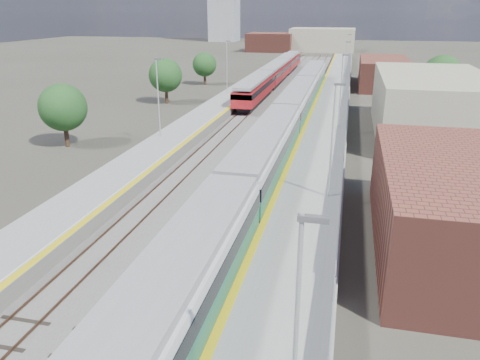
% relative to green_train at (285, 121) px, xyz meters
% --- Properties ---
extents(ground, '(320.00, 320.00, 0.00)m').
position_rel_green_train_xyz_m(ground, '(-1.50, 12.51, -2.37)').
color(ground, '#47443A').
rests_on(ground, ground).
extents(ballast_bed, '(10.50, 155.00, 0.06)m').
position_rel_green_train_xyz_m(ballast_bed, '(-3.75, 15.01, -2.34)').
color(ballast_bed, '#565451').
rests_on(ballast_bed, ground).
extents(tracks, '(8.96, 160.00, 0.17)m').
position_rel_green_train_xyz_m(tracks, '(-3.15, 16.69, -2.26)').
color(tracks, '#4C3323').
rests_on(tracks, ground).
extents(platform_right, '(4.70, 155.00, 8.52)m').
position_rel_green_train_xyz_m(platform_right, '(3.78, 15.00, -1.83)').
color(platform_right, slate).
rests_on(platform_right, ground).
extents(platform_left, '(4.30, 155.00, 8.52)m').
position_rel_green_train_xyz_m(platform_left, '(-10.55, 15.00, -1.85)').
color(platform_left, slate).
rests_on(platform_left, ground).
extents(buildings, '(72.00, 185.50, 40.00)m').
position_rel_green_train_xyz_m(buildings, '(-19.62, 101.11, 8.33)').
color(buildings, brown).
rests_on(buildings, ground).
extents(green_train, '(3.06, 84.98, 3.36)m').
position_rel_green_train_xyz_m(green_train, '(0.00, 0.00, 0.00)').
color(green_train, black).
rests_on(green_train, ground).
extents(red_train, '(2.76, 56.08, 3.49)m').
position_rel_green_train_xyz_m(red_train, '(-7.00, 39.33, -0.31)').
color(red_train, black).
rests_on(red_train, ground).
extents(tree_a, '(4.55, 4.55, 6.17)m').
position_rel_green_train_xyz_m(tree_a, '(-20.68, -5.53, 1.51)').
color(tree_a, '#382619').
rests_on(tree_a, ground).
extents(tree_b, '(4.69, 4.69, 6.35)m').
position_rel_green_train_xyz_m(tree_b, '(-19.33, 17.56, 1.63)').
color(tree_b, '#382619').
rests_on(tree_b, ground).
extents(tree_c, '(4.18, 4.18, 5.66)m').
position_rel_green_train_xyz_m(tree_c, '(-19.16, 35.57, 1.19)').
color(tree_c, '#382619').
rests_on(tree_c, ground).
extents(tree_d, '(5.24, 5.24, 7.10)m').
position_rel_green_train_xyz_m(tree_d, '(17.88, 22.79, 2.10)').
color(tree_d, '#382619').
rests_on(tree_d, ground).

